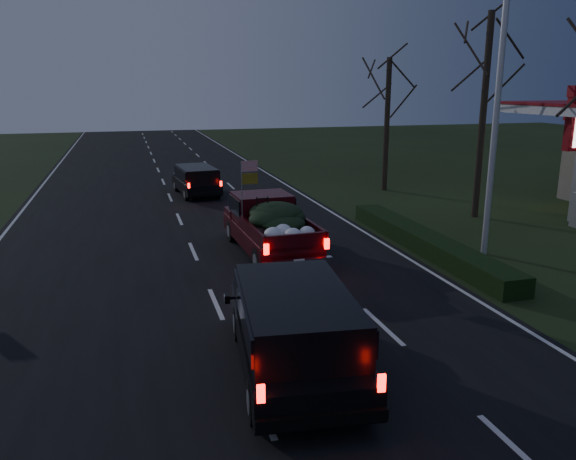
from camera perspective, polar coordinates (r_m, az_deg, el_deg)
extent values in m
plane|color=black|center=(14.98, -7.34, -7.50)|extent=(120.00, 120.00, 0.00)
cube|color=black|center=(14.97, -7.34, -7.47)|extent=(14.00, 120.00, 0.02)
cube|color=black|center=(20.11, 13.72, -1.15)|extent=(1.00, 10.00, 0.60)
cylinder|color=silver|center=(19.53, 20.35, 10.44)|extent=(0.20, 0.20, 9.00)
cylinder|color=black|center=(25.35, 19.17, 10.70)|extent=(0.28, 0.28, 8.50)
cylinder|color=black|center=(30.93, 10.00, 10.42)|extent=(0.28, 0.28, 7.00)
cube|color=#40080E|center=(19.19, -1.89, -0.47)|extent=(2.29, 5.30, 0.57)
cube|color=#40080E|center=(19.88, -2.68, 2.38)|extent=(2.00, 1.75, 0.94)
cube|color=black|center=(19.86, -2.68, 2.67)|extent=(2.10, 1.65, 0.57)
cube|color=#40080E|center=(17.85, -0.66, -0.57)|extent=(2.05, 3.00, 0.06)
ellipsoid|color=black|center=(18.23, -1.01, 1.28)|extent=(1.74, 1.95, 0.63)
cylinder|color=gray|center=(18.61, -4.71, 3.80)|extent=(0.03, 0.03, 2.09)
cube|color=red|center=(18.54, -3.92, 6.50)|extent=(0.54, 0.04, 0.36)
cube|color=gold|center=(18.60, -3.89, 5.22)|extent=(0.54, 0.04, 0.36)
cube|color=black|center=(29.82, -9.33, 4.59)|extent=(2.15, 4.40, 0.53)
cube|color=black|center=(29.51, -9.29, 5.67)|extent=(1.94, 3.24, 0.71)
cube|color=black|center=(29.50, -9.29, 5.81)|extent=(2.02, 3.16, 0.43)
cube|color=black|center=(11.37, 0.56, -11.17)|extent=(2.68, 5.28, 0.63)
cube|color=black|center=(10.84, 0.81, -8.34)|extent=(2.40, 3.90, 0.85)
cube|color=black|center=(10.80, 0.81, -7.92)|extent=(2.49, 3.81, 0.51)
cube|color=black|center=(11.92, -6.20, -6.90)|extent=(0.13, 0.24, 0.17)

